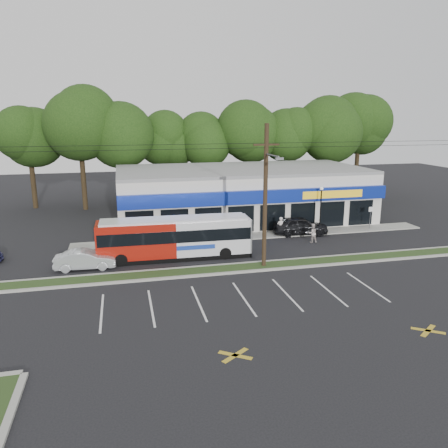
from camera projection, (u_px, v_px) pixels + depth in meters
name	position (u px, v px, depth m)	size (l,w,h in m)	color
ground	(226.00, 275.00, 29.50)	(120.00, 120.00, 0.00)	black
grass_strip	(223.00, 269.00, 30.43)	(40.00, 1.60, 0.12)	#283A17
curb_south	(226.00, 273.00, 29.62)	(40.00, 0.25, 0.14)	#9E9E93
curb_north	(220.00, 265.00, 31.23)	(40.00, 0.25, 0.14)	#9E9E93
sidewalk	(257.00, 235.00, 39.10)	(32.00, 2.20, 0.10)	#9E9E93
strip_mall	(242.00, 194.00, 45.12)	(25.00, 12.55, 5.30)	silver
utility_pole	(263.00, 192.00, 29.70)	(50.00, 2.77, 10.00)	black
lamp_post	(321.00, 204.00, 39.63)	(0.30, 0.30, 4.25)	black
sign_post	(370.00, 214.00, 40.81)	(0.45, 0.10, 2.23)	#59595E
tree_line	(208.00, 133.00, 52.92)	(46.76, 6.76, 11.83)	black
metrobus	(175.00, 237.00, 32.71)	(11.47, 2.68, 3.07)	#9A150B
car_dark	(300.00, 226.00, 39.33)	(1.97, 4.91, 1.67)	black
car_silver	(85.00, 260.00, 30.54)	(1.45, 4.17, 1.37)	#ACB0B4
pedestrian_a	(280.00, 227.00, 38.80)	(0.64, 0.42, 1.77)	white
pedestrian_b	(312.00, 233.00, 36.99)	(0.78, 0.61, 1.61)	beige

